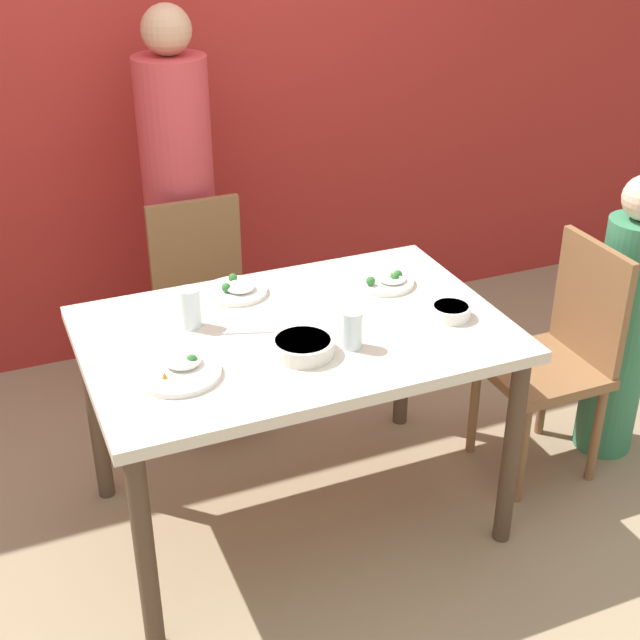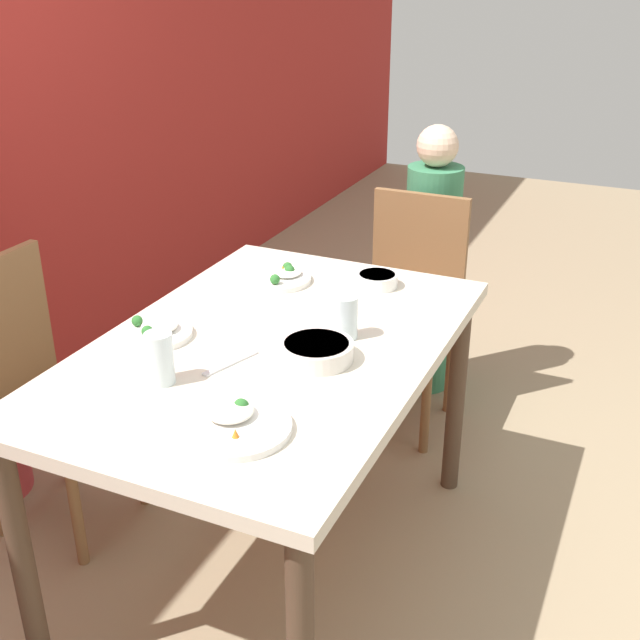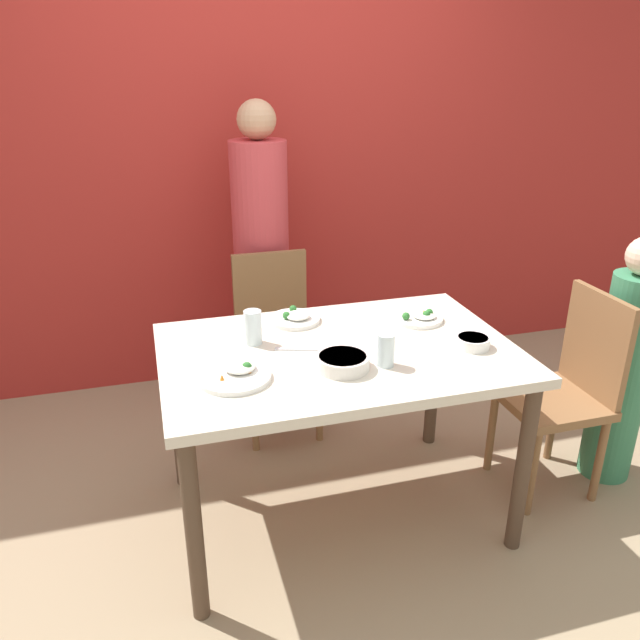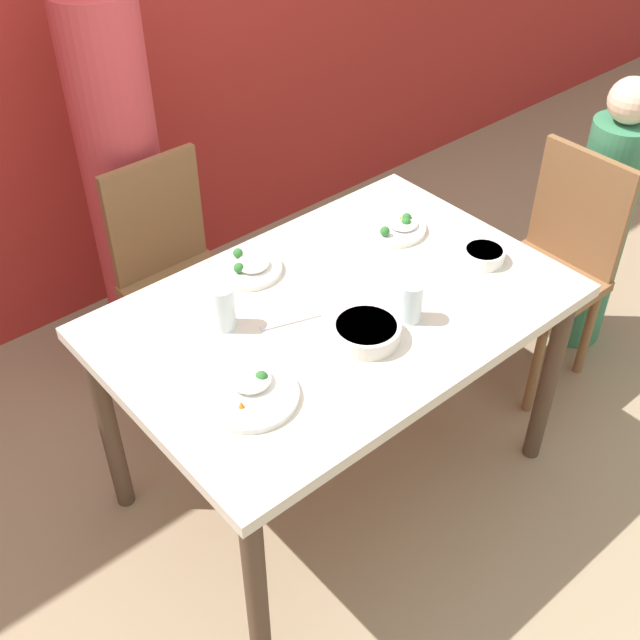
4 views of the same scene
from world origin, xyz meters
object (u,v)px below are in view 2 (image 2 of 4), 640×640
bowl_curry (317,351)px  glass_water_tall (160,358)px  chair_child_spot (408,305)px  chair_adult_spot (40,387)px  person_child (430,270)px  plate_rice_adult (279,277)px

bowl_curry → glass_water_tall: bearing=131.5°
chair_child_spot → bowl_curry: size_ratio=4.67×
chair_adult_spot → bowl_curry: size_ratio=4.67×
chair_adult_spot → person_child: (1.38, -0.86, 0.04)m
chair_adult_spot → glass_water_tall: size_ratio=6.73×
bowl_curry → plate_rice_adult: 0.56m
person_child → bowl_curry: size_ratio=5.86×
person_child → glass_water_tall: size_ratio=8.43×
chair_child_spot → person_child: (0.28, -0.00, 0.04)m
plate_rice_adult → chair_child_spot: bearing=-22.5°
chair_child_spot → glass_water_tall: (-1.32, 0.21, 0.35)m
person_child → bowl_curry: (-1.34, -0.09, 0.27)m
chair_adult_spot → chair_child_spot: same height
plate_rice_adult → glass_water_tall: (-0.72, -0.04, 0.05)m
chair_child_spot → plate_rice_adult: size_ratio=4.08×
chair_adult_spot → plate_rice_adult: (0.50, -0.61, 0.30)m
chair_adult_spot → person_child: 1.63m
person_child → glass_water_tall: bearing=172.4°
chair_adult_spot → chair_child_spot: size_ratio=1.00×
chair_child_spot → plate_rice_adult: chair_child_spot is taller
chair_adult_spot → plate_rice_adult: chair_adult_spot is taller
person_child → bowl_curry: 1.37m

